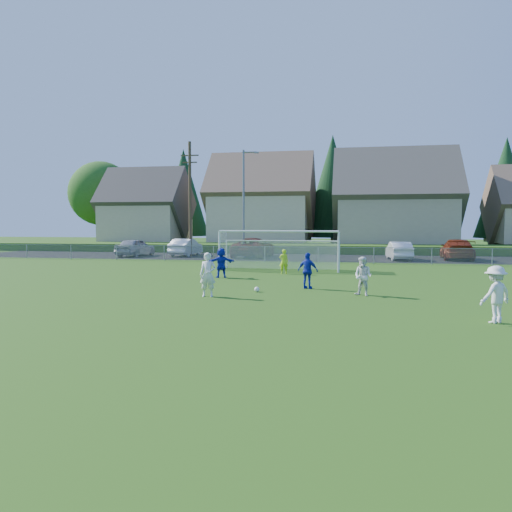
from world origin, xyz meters
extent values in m
plane|color=#193D0C|center=(0.00, 0.00, 0.00)|extent=(160.00, 160.00, 0.00)
plane|color=black|center=(0.00, 27.50, 0.01)|extent=(60.00, 60.00, 0.00)
cube|color=#1E420F|center=(0.00, 35.00, 0.40)|extent=(70.00, 6.00, 0.80)
sphere|color=white|center=(0.43, 5.92, 0.11)|extent=(0.22, 0.22, 0.22)
imported|color=silver|center=(-1.24, 4.21, 0.88)|extent=(0.69, 0.50, 1.77)
imported|color=silver|center=(4.87, 5.62, 0.79)|extent=(0.97, 0.91, 1.58)
imported|color=silver|center=(8.57, 0.75, 0.85)|extent=(1.26, 1.14, 1.70)
imported|color=#1123A8|center=(2.48, 7.37, 0.81)|extent=(1.03, 0.67, 1.62)
imported|color=#1123A8|center=(-2.50, 11.06, 0.80)|extent=(1.56, 0.99, 1.61)
imported|color=#B7E61B|center=(0.56, 13.66, 0.72)|extent=(0.60, 0.48, 1.43)
imported|color=#95989C|center=(-14.43, 26.45, 0.79)|extent=(2.33, 4.80, 1.58)
imported|color=white|center=(-10.18, 27.74, 0.77)|extent=(1.79, 4.72, 1.54)
imported|color=#5F0A0B|center=(-3.88, 27.10, 0.82)|extent=(3.04, 6.05, 1.64)
imported|color=white|center=(8.15, 26.34, 0.72)|extent=(1.87, 4.50, 1.45)
imported|color=maroon|center=(12.73, 27.35, 0.82)|extent=(2.80, 5.85, 1.65)
cylinder|color=white|center=(-3.65, 15.00, 1.22)|extent=(0.12, 0.12, 2.44)
cylinder|color=white|center=(3.65, 15.00, 1.22)|extent=(0.12, 0.12, 2.44)
cylinder|color=white|center=(0.00, 15.00, 2.44)|extent=(7.30, 0.12, 0.12)
cylinder|color=white|center=(-3.65, 16.80, 0.90)|extent=(0.08, 0.08, 1.80)
cylinder|color=white|center=(3.65, 16.80, 0.90)|extent=(0.08, 0.08, 1.80)
cylinder|color=white|center=(0.00, 16.80, 1.80)|extent=(7.30, 0.08, 0.08)
cube|color=silver|center=(0.00, 16.80, 0.90)|extent=(7.30, 0.02, 1.80)
cube|color=silver|center=(-3.65, 15.90, 1.22)|extent=(0.02, 1.80, 2.44)
cube|color=silver|center=(3.65, 15.90, 1.22)|extent=(0.02, 1.80, 2.44)
cube|color=silver|center=(0.00, 15.90, 2.44)|extent=(7.30, 1.80, 0.02)
cube|color=gray|center=(0.00, 22.00, 1.18)|extent=(52.00, 0.03, 0.03)
cube|color=gray|center=(0.00, 22.00, 0.60)|extent=(52.00, 0.02, 1.14)
cylinder|color=gray|center=(0.00, 22.00, 0.60)|extent=(0.06, 0.06, 1.20)
cylinder|color=slate|center=(-4.50, 26.00, 4.50)|extent=(0.18, 0.18, 9.00)
cylinder|color=slate|center=(-4.00, 26.00, 8.80)|extent=(1.20, 0.12, 0.12)
cube|color=slate|center=(-3.40, 26.00, 8.75)|extent=(0.36, 0.18, 0.12)
cylinder|color=#473321|center=(-9.50, 27.00, 5.00)|extent=(0.26, 0.26, 10.00)
cube|color=#473321|center=(-9.50, 27.00, 8.80)|extent=(1.60, 0.10, 0.10)
cube|color=#473321|center=(-9.50, 27.00, 8.20)|extent=(1.30, 0.10, 0.10)
cube|color=tan|center=(-20.00, 42.00, 3.05)|extent=(9.00, 8.00, 4.50)
pyramid|color=#423D38|center=(-20.00, 42.00, 9.71)|extent=(9.90, 8.80, 4.41)
cube|color=#C6B58E|center=(-6.00, 43.00, 3.55)|extent=(11.00, 9.00, 5.50)
pyramid|color=brown|center=(-6.00, 43.00, 11.26)|extent=(12.10, 9.90, 4.96)
cube|color=tan|center=(9.00, 42.00, 3.30)|extent=(12.00, 10.00, 5.00)
pyramid|color=#4C473F|center=(9.00, 42.00, 11.32)|extent=(13.20, 11.00, 5.52)
cylinder|color=#382616|center=(-28.00, 46.00, 1.98)|extent=(0.36, 0.36, 3.96)
sphere|color=#2B5B19|center=(-28.00, 46.00, 6.82)|extent=(8.36, 8.36, 8.36)
cylinder|color=#382616|center=(-18.00, 50.00, 0.60)|extent=(0.30, 0.30, 1.20)
cone|color=#143819|center=(-18.00, 50.00, 7.05)|extent=(6.76, 6.76, 11.70)
cylinder|color=#382616|center=(-8.00, 51.00, 0.60)|extent=(0.30, 0.30, 1.20)
cone|color=#143819|center=(-8.00, 51.00, 6.60)|extent=(6.24, 6.24, 10.80)
cylinder|color=#382616|center=(2.00, 48.00, 0.60)|extent=(0.30, 0.30, 1.20)
cone|color=#143819|center=(2.00, 48.00, 7.50)|extent=(7.28, 7.28, 12.60)
cylinder|color=#382616|center=(12.00, 50.00, 1.98)|extent=(0.36, 0.36, 3.96)
sphere|color=#2B5B19|center=(12.00, 50.00, 6.82)|extent=(8.36, 8.36, 8.36)
cylinder|color=#382616|center=(22.00, 48.00, 0.60)|extent=(0.30, 0.30, 1.20)
cone|color=#143819|center=(22.00, 48.00, 7.05)|extent=(6.76, 6.76, 11.70)
camera|label=1|loc=(4.37, -14.89, 2.95)|focal=35.00mm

